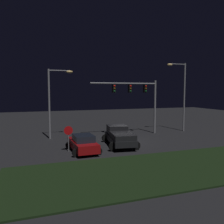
{
  "coord_description": "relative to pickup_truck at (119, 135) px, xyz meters",
  "views": [
    {
      "loc": [
        -9.31,
        -22.78,
        5.29
      ],
      "look_at": [
        -0.79,
        1.4,
        2.98
      ],
      "focal_mm": 38.56,
      "sensor_mm": 36.0,
      "label": 1
    }
  ],
  "objects": [
    {
      "name": "grass_median",
      "position": [
        1.06,
        -7.66,
        -0.95
      ],
      "size": [
        22.23,
        7.24,
        0.1
      ],
      "primitive_type": "cube",
      "color": "black",
      "rests_on": "ground_plane"
    },
    {
      "name": "street_lamp_left",
      "position": [
        -5.46,
        5.45,
        3.83
      ],
      "size": [
        2.7,
        0.44,
        7.58
      ],
      "color": "slate",
      "rests_on": "ground_plane"
    },
    {
      "name": "car_sedan",
      "position": [
        -3.85,
        -1.27,
        -0.26
      ],
      "size": [
        2.55,
        4.44,
        1.51
      ],
      "rotation": [
        0.0,
        0.0,
        1.59
      ],
      "color": "maroon",
      "rests_on": "ground_plane"
    },
    {
      "name": "traffic_signal_gantry",
      "position": [
        4.14,
        4.8,
        3.9
      ],
      "size": [
        8.32,
        0.56,
        6.5
      ],
      "color": "slate",
      "rests_on": "ground_plane"
    },
    {
      "name": "ground_plane",
      "position": [
        1.06,
        1.46,
        -1.0
      ],
      "size": [
        80.0,
        80.0,
        0.0
      ],
      "primitive_type": "plane",
      "color": "black"
    },
    {
      "name": "street_lamp_right",
      "position": [
        10.44,
        4.99,
        4.47
      ],
      "size": [
        2.71,
        0.44,
        8.75
      ],
      "color": "slate",
      "rests_on": "ground_plane"
    },
    {
      "name": "stop_sign",
      "position": [
        -5.0,
        -0.79,
        0.56
      ],
      "size": [
        0.76,
        0.08,
        2.23
      ],
      "color": "slate",
      "rests_on": "ground_plane"
    },
    {
      "name": "pickup_truck",
      "position": [
        0.0,
        0.0,
        0.0
      ],
      "size": [
        3.39,
        5.63,
        1.8
      ],
      "rotation": [
        0.0,
        0.0,
        1.43
      ],
      "color": "black",
      "rests_on": "ground_plane"
    }
  ]
}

